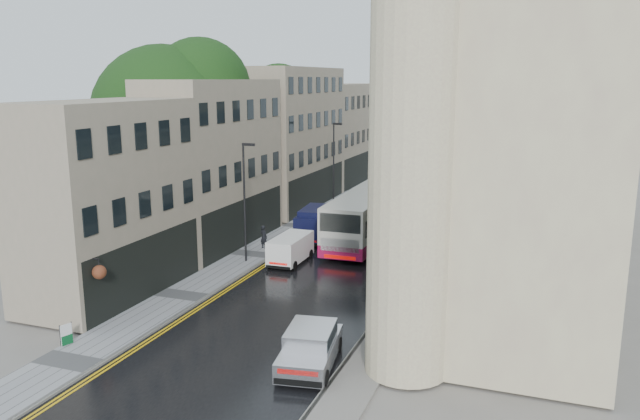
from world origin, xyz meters
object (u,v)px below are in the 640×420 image
Objects in this scene: cream_bus at (333,226)px; lamp_post_far at (334,167)px; white_van at (270,254)px; pedestrian at (264,237)px; lamp_post_near at (245,203)px; navy_van at (297,227)px; white_lorry at (421,197)px; tree_near at (166,143)px; estate_sign at (66,334)px; silver_hatchback at (279,361)px; tree_far at (256,137)px.

lamp_post_far is at bearing 107.87° from cream_bus.
white_van is at bearing -117.97° from cream_bus.
lamp_post_near is at bearing 116.17° from pedestrian.
lamp_post_far is (-1.85, 17.05, 2.92)m from white_van.
navy_van is 3.07× the size of pedestrian.
white_lorry is 8.24m from lamp_post_far.
tree_near is 18.19m from estate_sign.
white_lorry is at bearing 70.21° from cream_bus.
lamp_post_far is 8.26× the size of estate_sign.
tree_near is at bearing -102.23° from lamp_post_far.
tree_near is 1.88× the size of lamp_post_far.
white_van is at bearing -69.75° from lamp_post_far.
white_van is at bearing 142.76° from pedestrian.
silver_hatchback is at bearing 139.01° from pedestrian.
silver_hatchback is at bearing -78.45° from cream_bus.
silver_hatchback is 18.57m from pedestrian.
white_lorry is 14.43m from pedestrian.
silver_hatchback is at bearing -46.33° from tree_near.
cream_bus reaches higher than white_van.
navy_van is at bearing -69.15° from lamp_post_far.
lamp_post_near is at bearing -113.21° from white_lorry.
white_van is 0.53× the size of lamp_post_near.
lamp_post_far is (6.71, 1.18, -2.42)m from tree_far.
tree_near is 22.82m from silver_hatchback.
lamp_post_far is at bearing 95.69° from white_van.
estate_sign is at bearing 107.59° from pedestrian.
silver_hatchback is 14.49m from white_van.
tree_near is at bearing -91.32° from tree_far.
tree_far is at bearing -40.33° from pedestrian.
white_lorry is 16.98m from lamp_post_near.
white_lorry is at bearing 51.30° from navy_van.
navy_van is 0.66× the size of lamp_post_near.
tree_far is at bearing 88.68° from tree_near.
silver_hatchback is 9.74m from estate_sign.
pedestrian is at bearing 5.50° from tree_near.
tree_far is 1.71× the size of lamp_post_near.
lamp_post_near is at bearing -76.02° from lamp_post_far.
tree_far is 30.13m from estate_sign.
tree_far reaches higher than white_van.
white_van is at bearing -106.71° from white_lorry.
navy_van is 5.38× the size of estate_sign.
tree_far is 1.64× the size of white_lorry.
pedestrian reaches higher than silver_hatchback.
lamp_post_near is at bearing 165.55° from white_van.
navy_van is (8.39, 2.55, -5.70)m from tree_near.
lamp_post_far is (0.03, 16.59, 0.06)m from lamp_post_near.
white_van is at bearing 93.30° from estate_sign.
tree_far is 15.18m from white_lorry.
navy_van is 18.93m from estate_sign.
lamp_post_far reaches higher than pedestrian.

